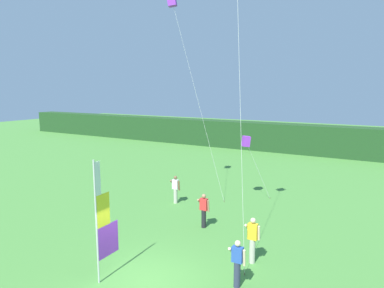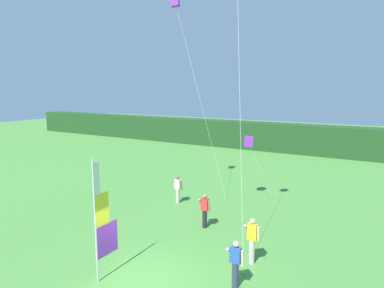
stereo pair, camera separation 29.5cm
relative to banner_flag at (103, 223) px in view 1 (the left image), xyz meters
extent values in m
plane|color=#478438|center=(1.35, 0.45, -2.03)|extent=(120.00, 120.00, 0.00)
cube|color=#1E421E|center=(1.35, 27.32, -0.57)|extent=(80.00, 2.40, 2.92)
cylinder|color=#B7B7BC|center=(0.00, -0.29, 0.09)|extent=(0.06, 0.06, 4.24)
cube|color=purple|center=(0.00, 0.22, -0.70)|extent=(0.02, 0.97, 1.13)
cube|color=yellow|center=(0.00, 0.04, 0.43)|extent=(0.02, 0.60, 1.13)
cube|color=white|center=(0.00, -0.15, 1.56)|extent=(0.02, 0.23, 1.13)
cylinder|color=black|center=(0.89, 5.60, -1.60)|extent=(0.22, 0.22, 0.86)
cube|color=red|center=(0.89, 5.60, -0.89)|extent=(0.36, 0.20, 0.56)
sphere|color=#A37556|center=(0.89, 5.60, -0.49)|extent=(0.20, 0.20, 0.20)
cylinder|color=#A37556|center=(0.66, 5.66, -0.84)|extent=(0.09, 0.48, 0.42)
cylinder|color=#A37556|center=(1.12, 5.60, -0.94)|extent=(0.09, 0.14, 0.56)
cylinder|color=#B7B2A3|center=(-2.13, 7.89, -1.61)|extent=(0.22, 0.22, 0.84)
cube|color=white|center=(-2.13, 7.89, -0.92)|extent=(0.36, 0.20, 0.54)
sphere|color=brown|center=(-2.13, 7.89, -0.53)|extent=(0.20, 0.20, 0.20)
cylinder|color=brown|center=(-2.36, 7.95, -0.87)|extent=(0.09, 0.48, 0.42)
cylinder|color=brown|center=(-1.90, 7.90, -0.97)|extent=(0.09, 0.14, 0.56)
cylinder|color=#2D334C|center=(4.14, 1.78, -1.59)|extent=(0.22, 0.22, 0.88)
cube|color=#284CA8|center=(4.14, 1.78, -0.89)|extent=(0.36, 0.20, 0.52)
sphere|color=beige|center=(4.14, 1.78, -0.51)|extent=(0.20, 0.20, 0.20)
cylinder|color=beige|center=(3.91, 1.84, -0.85)|extent=(0.09, 0.48, 0.42)
cylinder|color=beige|center=(4.37, 1.79, -0.95)|extent=(0.09, 0.14, 0.56)
cylinder|color=#B7B2A3|center=(4.02, 3.55, -1.56)|extent=(0.22, 0.22, 0.93)
cube|color=yellow|center=(4.02, 3.55, -0.79)|extent=(0.36, 0.20, 0.61)
sphere|color=beige|center=(4.02, 3.55, -0.36)|extent=(0.20, 0.20, 0.20)
cylinder|color=beige|center=(3.79, 3.61, -0.71)|extent=(0.09, 0.48, 0.42)
cylinder|color=beige|center=(4.25, 3.56, -0.81)|extent=(0.09, 0.14, 0.56)
cylinder|color=brown|center=(2.33, 11.38, -1.99)|extent=(0.03, 0.03, 0.08)
cylinder|color=silver|center=(1.72, 10.86, -0.28)|extent=(1.23, 1.05, 3.51)
cube|color=purple|center=(1.12, 10.34, 1.48)|extent=(0.60, 0.60, 0.63)
cylinder|color=brown|center=(4.10, 2.60, -1.99)|extent=(0.03, 0.03, 0.08)
cylinder|color=silver|center=(3.39, 3.64, 3.66)|extent=(1.43, 2.10, 11.39)
cylinder|color=brown|center=(0.21, 9.44, -1.99)|extent=(0.03, 0.03, 0.08)
cylinder|color=silver|center=(-1.37, 9.20, 3.66)|extent=(3.18, 0.51, 11.39)
cube|color=purple|center=(-2.96, 8.95, 9.36)|extent=(0.68, 0.62, 0.74)
camera|label=1|loc=(8.02, -8.01, 4.44)|focal=32.03mm
camera|label=2|loc=(8.27, -7.86, 4.44)|focal=32.03mm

